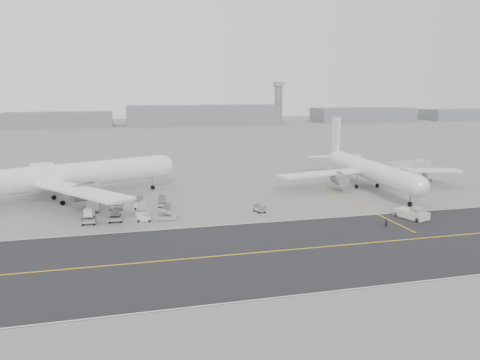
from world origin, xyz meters
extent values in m
plane|color=gray|center=(0.00, 0.00, 0.00)|extent=(700.00, 700.00, 0.00)
cube|color=#252527|center=(5.00, -18.00, 0.01)|extent=(220.00, 32.00, 0.02)
cube|color=gold|center=(5.00, -18.00, 0.03)|extent=(220.00, 0.30, 0.01)
cube|color=silver|center=(5.00, -2.20, 0.03)|extent=(220.00, 0.25, 0.01)
cube|color=silver|center=(5.00, -33.80, 0.03)|extent=(220.00, 0.25, 0.01)
cube|color=gold|center=(30.00, 5.00, 0.02)|extent=(0.30, 40.00, 0.01)
cylinder|color=gray|center=(100.00, 265.00, 14.00)|extent=(6.00, 6.00, 28.00)
cube|color=#9B9CA0|center=(100.00, 265.00, 29.50)|extent=(7.00, 7.00, 3.50)
cylinder|color=white|center=(-31.90, 25.25, 5.71)|extent=(47.02, 23.80, 5.57)
sphere|color=white|center=(-9.46, 34.57, 5.71)|extent=(5.46, 5.46, 5.46)
cube|color=white|center=(-27.37, 11.24, 5.01)|extent=(20.65, 24.95, 0.45)
cube|color=white|center=(-38.63, 38.34, 5.01)|extent=(9.84, 27.26, 0.45)
cylinder|color=gray|center=(-26.94, 16.40, 3.62)|extent=(6.80, 5.47, 3.45)
cylinder|color=gray|center=(-34.68, 35.00, 3.62)|extent=(6.80, 5.47, 3.45)
cylinder|color=black|center=(-12.20, 33.44, 0.53)|extent=(1.16, 0.87, 1.05)
cylinder|color=black|center=(-32.26, 21.48, 0.53)|extent=(1.16, 0.87, 1.05)
cylinder|color=black|center=(-34.83, 27.65, 0.53)|extent=(1.16, 0.87, 1.05)
cylinder|color=gray|center=(-12.20, 33.44, 1.99)|extent=(0.36, 0.36, 2.93)
cylinder|color=white|center=(40.97, 20.25, 4.89)|extent=(6.54, 41.78, 4.77)
sphere|color=white|center=(40.08, -0.53, 4.89)|extent=(4.67, 4.67, 4.67)
cone|color=white|center=(41.90, 42.06, 5.25)|extent=(4.64, 8.30, 4.29)
cube|color=white|center=(41.92, 42.56, 11.84)|extent=(0.69, 4.58, 10.15)
cube|color=white|center=(37.75, 42.99, 5.37)|extent=(7.70, 2.61, 0.25)
cube|color=white|center=(46.11, 42.64, 5.37)|extent=(7.70, 2.61, 0.25)
cube|color=white|center=(28.46, 21.80, 4.29)|extent=(23.39, 9.55, 0.45)
cube|color=white|center=(53.56, 20.73, 4.29)|extent=(23.34, 11.33, 0.45)
cylinder|color=gray|center=(32.31, 19.61, 3.10)|extent=(3.17, 5.20, 2.96)
cylinder|color=gray|center=(49.54, 18.87, 3.10)|extent=(3.17, 5.20, 2.96)
cylinder|color=black|center=(40.19, 2.00, 0.52)|extent=(0.54, 1.05, 1.03)
cylinder|color=black|center=(38.17, 21.90, 0.52)|extent=(0.54, 1.05, 1.03)
cylinder|color=black|center=(43.89, 21.65, 0.52)|extent=(0.54, 1.05, 1.03)
cylinder|color=gray|center=(40.19, 2.00, 1.77)|extent=(0.36, 0.36, 2.50)
cube|color=beige|center=(34.75, -6.49, 0.86)|extent=(4.88, 6.95, 1.42)
cube|color=#9B9CA0|center=(35.20, -7.85, 1.93)|extent=(2.76, 2.63, 0.92)
cylinder|color=gray|center=(33.54, -2.82, 0.51)|extent=(0.99, 2.56, 0.16)
cylinder|color=black|center=(34.26, -9.23, 0.46)|extent=(0.67, 1.00, 0.92)
cylinder|color=black|center=(36.77, -8.40, 0.46)|extent=(0.67, 1.00, 0.92)
cylinder|color=black|center=(32.73, -4.59, 0.46)|extent=(0.67, 1.00, 0.92)
cylinder|color=black|center=(35.24, -3.76, 0.46)|extent=(0.67, 1.00, 0.92)
cylinder|color=gray|center=(61.13, 26.38, 2.01)|extent=(1.61, 1.61, 4.03)
cube|color=#9B9CA0|center=(61.13, 26.38, 0.35)|extent=(3.09, 3.09, 0.71)
cube|color=#BAB9BF|center=(54.23, 24.96, 4.63)|extent=(15.37, 5.80, 2.62)
cube|color=#9B9CA0|center=(47.12, 23.50, 4.63)|extent=(1.83, 3.40, 3.02)
cylinder|color=black|center=(62.00, 27.69, 0.30)|extent=(0.42, 0.65, 0.60)
imported|color=black|center=(26.42, -11.17, 0.90)|extent=(0.76, 0.62, 1.79)
camera|label=1|loc=(-19.21, -83.55, 24.44)|focal=35.00mm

